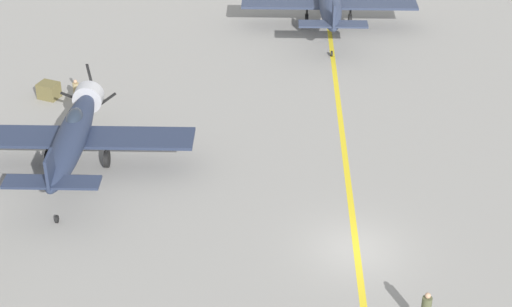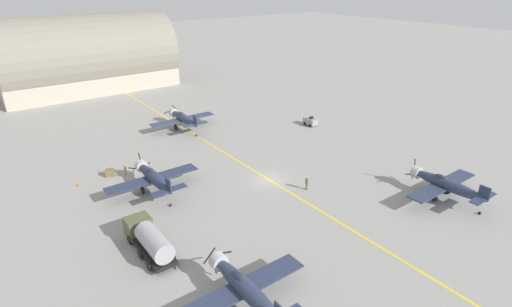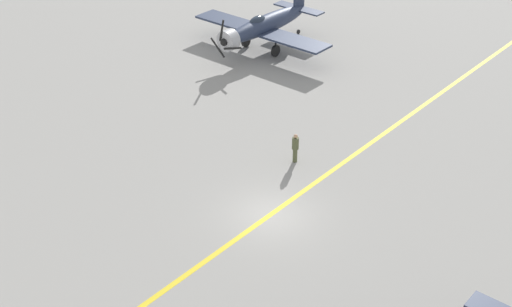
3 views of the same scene
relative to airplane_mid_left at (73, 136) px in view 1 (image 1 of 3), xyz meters
The scene contains 6 objects.
ground_plane 15.26m from the airplane_mid_left, 24.50° to the right, with size 400.00×400.00×0.00m, color gray.
taxiway_stripe 15.25m from the airplane_mid_left, 24.50° to the right, with size 0.30×160.00×0.01m, color yellow.
airplane_mid_left is the anchor object (origin of this frame).
airplane_far_center 23.09m from the airplane_mid_left, 53.61° to the left, with size 12.00×9.98×3.65m.
ground_crew_inspecting 7.13m from the airplane_mid_left, 101.10° to the left, with size 0.36×0.36×1.65m.
supply_crate_by_tanker 8.62m from the airplane_mid_left, 112.36° to the left, with size 1.13×0.95×0.95m, color brown.
Camera 1 is at (-3.74, -30.28, 23.44)m, focal length 60.00 mm.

